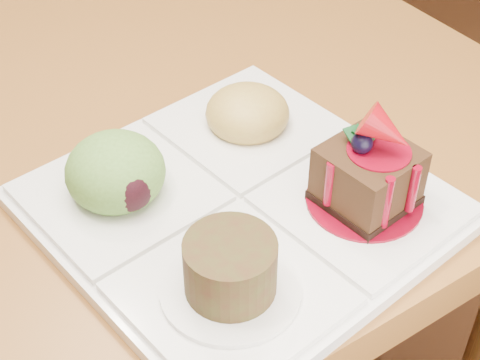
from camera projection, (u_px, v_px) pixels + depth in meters
sampler_plate at (234, 190)px, 0.59m from camera, size 0.32×0.32×0.11m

